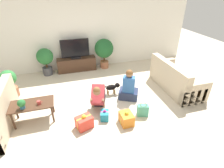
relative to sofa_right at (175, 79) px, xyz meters
name	(u,v)px	position (x,y,z in m)	size (l,w,h in m)	color
ground_plane	(99,105)	(-2.44, -0.18, -0.32)	(16.00, 16.00, 0.00)	beige
wall_back	(81,33)	(-2.44, 2.45, 0.98)	(8.40, 0.06, 2.60)	white
sofa_right	(175,79)	(0.00, 0.00, 0.00)	(0.83, 1.83, 0.87)	#C6B293
coffee_table	(32,106)	(-4.01, -0.33, 0.10)	(0.96, 0.51, 0.48)	#472D1E
tv_console	(77,64)	(-2.72, 2.19, -0.07)	(1.39, 0.39, 0.49)	#472D1E
tv	(75,50)	(-2.72, 2.19, 0.48)	(1.00, 0.20, 0.70)	black
potted_plant_corner_left	(9,82)	(-4.72, 0.97, 0.14)	(0.44, 0.44, 0.81)	#A36042
potted_plant_back_left	(45,59)	(-3.77, 2.14, 0.29)	(0.56, 0.56, 0.96)	#4C4C51
potted_plant_back_right	(104,50)	(-1.68, 2.14, 0.41)	(0.70, 0.70, 1.12)	#A36042
person_kneeling	(99,96)	(-2.44, -0.25, 0.02)	(0.55, 0.82, 0.77)	#23232D
person_sitting	(129,88)	(-1.55, -0.09, 0.01)	(0.65, 0.61, 0.91)	#283351
dog	(113,87)	(-1.92, 0.24, -0.08)	(0.50, 0.15, 0.34)	black
gift_box_a	(105,115)	(-2.42, -0.76, -0.21)	(0.26, 0.30, 0.27)	teal
gift_box_b	(126,118)	(-1.97, -1.05, -0.17)	(0.29, 0.36, 0.35)	orange
gift_box_c	(84,122)	(-2.93, -0.90, -0.17)	(0.42, 0.37, 0.36)	red
gift_bag_a	(143,110)	(-1.49, -0.90, -0.16)	(0.30, 0.22, 0.32)	#4CA384
mug	(39,103)	(-3.84, -0.39, 0.21)	(0.12, 0.08, 0.09)	#B23D38
tabletop_plant	(21,104)	(-4.18, -0.45, 0.28)	(0.17, 0.17, 0.22)	#336B84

